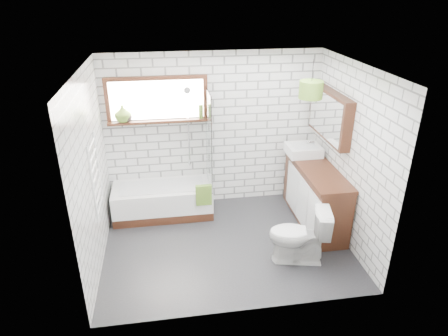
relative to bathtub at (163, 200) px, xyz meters
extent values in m
cube|color=#232326|center=(0.87, -0.96, -0.25)|extent=(3.40, 2.60, 0.01)
cube|color=white|center=(0.87, -0.96, 2.26)|extent=(3.40, 2.60, 0.01)
cube|color=white|center=(0.87, 0.34, 1.00)|extent=(3.40, 0.01, 2.50)
cube|color=white|center=(0.87, -2.27, 1.00)|extent=(3.40, 0.01, 2.50)
cube|color=white|center=(-0.84, -0.96, 1.00)|extent=(0.01, 2.60, 2.50)
cube|color=white|center=(2.57, -0.96, 1.00)|extent=(0.01, 2.60, 2.50)
cube|color=black|center=(0.02, 0.30, 1.55)|extent=(1.52, 0.16, 0.68)
cube|color=white|center=(-0.79, -0.96, 0.95)|extent=(0.06, 0.52, 1.00)
cube|color=black|center=(2.49, -0.36, 1.40)|extent=(0.16, 1.20, 0.70)
cylinder|color=silver|center=(0.47, 0.30, 1.10)|extent=(0.02, 0.02, 1.30)
cube|color=white|center=(0.00, 0.00, 0.00)|extent=(1.54, 0.68, 0.50)
cube|color=white|center=(0.75, 0.00, 1.00)|extent=(0.02, 0.72, 1.50)
cube|color=#557D25|center=(0.62, -0.34, 0.23)|extent=(0.24, 0.07, 0.33)
cube|color=tan|center=(0.62, -0.34, 0.23)|extent=(0.19, 0.05, 0.25)
cube|color=black|center=(2.31, -0.57, 0.21)|extent=(0.52, 1.62, 0.93)
cube|color=white|center=(2.25, -0.07, 0.75)|extent=(0.52, 0.45, 0.15)
cylinder|color=silver|center=(2.41, -0.07, 0.80)|extent=(0.03, 0.03, 0.16)
imported|color=white|center=(1.75, -1.47, 0.14)|extent=(0.60, 0.85, 0.79)
imported|color=olive|center=(-0.50, 0.27, 1.36)|extent=(0.27, 0.27, 0.25)
imported|color=black|center=(-0.47, 0.27, 1.33)|extent=(0.20, 0.20, 0.19)
cylinder|color=olive|center=(0.67, 0.27, 1.33)|extent=(0.08, 0.08, 0.21)
cylinder|color=#557D25|center=(2.07, -0.60, 1.85)|extent=(0.32, 0.32, 0.24)
camera|label=1|loc=(0.11, -5.63, 3.15)|focal=32.00mm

